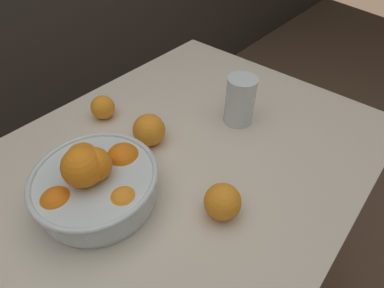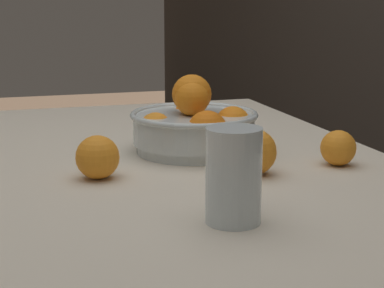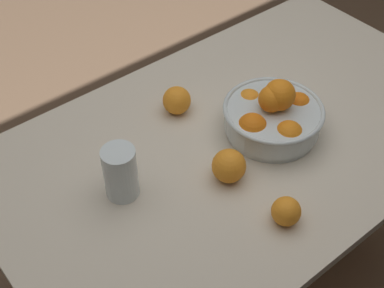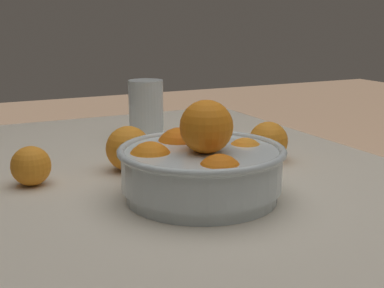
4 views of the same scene
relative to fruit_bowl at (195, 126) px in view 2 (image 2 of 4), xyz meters
The scene contains 6 objects.
dining_table 0.15m from the fruit_bowl, 34.22° to the right, with size 1.37×0.82×0.76m.
fruit_bowl is the anchor object (origin of this frame).
juice_glass 0.43m from the fruit_bowl, ahead, with size 0.08×0.08×0.14m.
orange_loose_near_bowl 0.20m from the fruit_bowl, 14.42° to the left, with size 0.08×0.08×0.08m, color orange.
orange_loose_front 0.29m from the fruit_bowl, 51.28° to the left, with size 0.07×0.07×0.07m, color orange.
orange_loose_aside 0.27m from the fruit_bowl, 57.40° to the right, with size 0.08×0.08×0.08m, color orange.
Camera 2 is at (1.18, -0.34, 1.08)m, focal length 60.00 mm.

